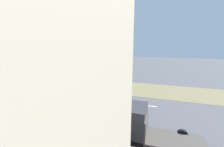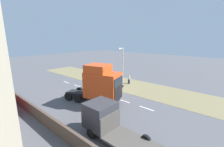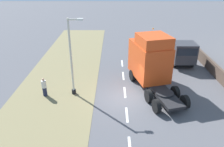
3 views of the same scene
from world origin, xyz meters
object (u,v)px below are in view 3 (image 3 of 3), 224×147
Objects in this scene: lorry_cab at (151,61)px; pedestrian at (44,87)px; flatbed_truck at (182,53)px; lamp_post at (72,62)px.

lorry_cab is 4.69× the size of pedestrian.
lamp_post is (-10.72, -6.32, 1.48)m from flatbed_truck.
pedestrian is at bearing -172.01° from lamp_post.
lorry_cab is at bearing 14.12° from lamp_post.
lamp_post is 3.93× the size of pedestrian.
flatbed_truck reaches higher than pedestrian.
flatbed_truck is at bearing 26.88° from pedestrian.
lamp_post reaches higher than lorry_cab.
flatbed_truck is at bearing 30.52° from lamp_post.
pedestrian is at bearing 177.63° from lorry_cab.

